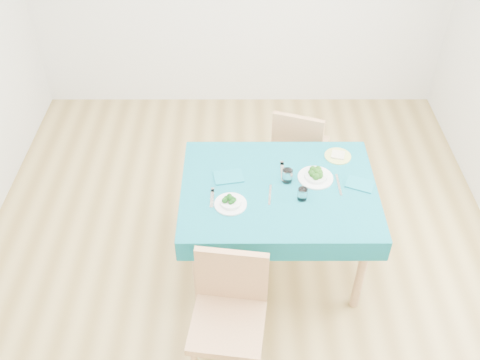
{
  "coord_description": "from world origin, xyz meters",
  "views": [
    {
      "loc": [
        -0.0,
        -2.57,
        3.14
      ],
      "look_at": [
        0.0,
        0.0,
        0.85
      ],
      "focal_mm": 40.0,
      "sensor_mm": 36.0,
      "label": 1
    }
  ],
  "objects_px": {
    "bowl_far": "(316,174)",
    "side_plate": "(338,156)",
    "chair_near": "(227,314)",
    "chair_far": "(301,141)",
    "table": "(276,227)",
    "bowl_near": "(230,201)"
  },
  "relations": [
    {
      "from": "bowl_far",
      "to": "side_plate",
      "type": "distance_m",
      "value": 0.3
    },
    {
      "from": "bowl_far",
      "to": "chair_near",
      "type": "bearing_deg",
      "value": -122.27
    },
    {
      "from": "chair_near",
      "to": "chair_far",
      "type": "height_order",
      "value": "chair_near"
    },
    {
      "from": "side_plate",
      "to": "chair_near",
      "type": "bearing_deg",
      "value": -123.55
    },
    {
      "from": "table",
      "to": "chair_far",
      "type": "distance_m",
      "value": 0.89
    },
    {
      "from": "table",
      "to": "chair_far",
      "type": "xyz_separation_m",
      "value": [
        0.24,
        0.85,
        0.12
      ]
    },
    {
      "from": "table",
      "to": "chair_far",
      "type": "bearing_deg",
      "value": 74.18
    },
    {
      "from": "chair_far",
      "to": "chair_near",
      "type": "bearing_deg",
      "value": 90.34
    },
    {
      "from": "bowl_near",
      "to": "bowl_far",
      "type": "height_order",
      "value": "bowl_far"
    },
    {
      "from": "table",
      "to": "side_plate",
      "type": "height_order",
      "value": "side_plate"
    },
    {
      "from": "chair_near",
      "to": "bowl_near",
      "type": "height_order",
      "value": "chair_near"
    },
    {
      "from": "chair_near",
      "to": "side_plate",
      "type": "height_order",
      "value": "chair_near"
    },
    {
      "from": "chair_near",
      "to": "bowl_near",
      "type": "xyz_separation_m",
      "value": [
        0.01,
        0.66,
        0.26
      ]
    },
    {
      "from": "chair_far",
      "to": "bowl_near",
      "type": "bearing_deg",
      "value": 80.24
    },
    {
      "from": "chair_near",
      "to": "bowl_far",
      "type": "xyz_separation_m",
      "value": [
        0.58,
        0.92,
        0.26
      ]
    },
    {
      "from": "chair_far",
      "to": "bowl_far",
      "type": "distance_m",
      "value": 0.81
    },
    {
      "from": "bowl_far",
      "to": "side_plate",
      "type": "height_order",
      "value": "bowl_far"
    },
    {
      "from": "chair_near",
      "to": "chair_far",
      "type": "bearing_deg",
      "value": 78.61
    },
    {
      "from": "bowl_near",
      "to": "chair_far",
      "type": "bearing_deg",
      "value": 61.1
    },
    {
      "from": "chair_near",
      "to": "bowl_far",
      "type": "bearing_deg",
      "value": 65.14
    },
    {
      "from": "chair_near",
      "to": "side_plate",
      "type": "bearing_deg",
      "value": 63.86
    },
    {
      "from": "chair_near",
      "to": "side_plate",
      "type": "xyz_separation_m",
      "value": [
        0.76,
        1.15,
        0.23
      ]
    }
  ]
}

